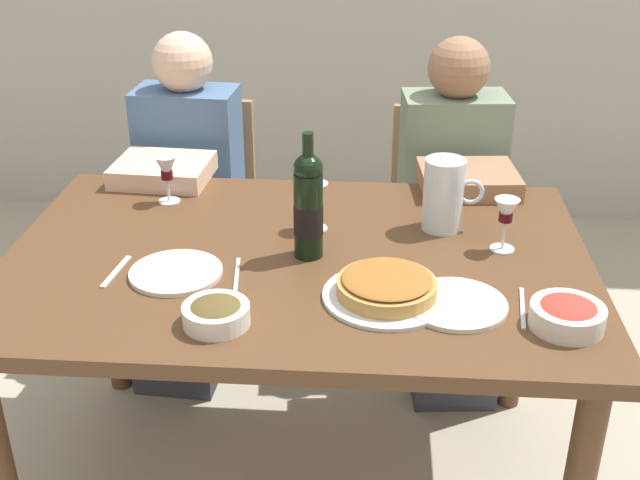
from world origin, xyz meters
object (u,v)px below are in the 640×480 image
Objects in this scene: dinner_plate_left_setting at (176,272)px; chair_right at (442,212)px; diner_right at (455,209)px; wine_glass_right_diner at (506,214)px; olive_bowl at (216,313)px; wine_bottle at (308,206)px; dinner_plate_right_setting at (456,304)px; salad_bowl at (567,314)px; water_pitcher at (443,199)px; chair_left at (203,204)px; baked_tart at (387,287)px; wine_glass_left_diner at (316,197)px; dining_table at (297,286)px; diner_left at (183,200)px; wine_glass_centre at (167,171)px.

chair_right reaches higher than dinner_plate_left_setting.
wine_glass_right_diner is at bearing 91.50° from diner_right.
chair_right reaches higher than olive_bowl.
dinner_plate_right_setting is at bearing -32.07° from wine_bottle.
water_pitcher is at bearing 116.58° from salad_bowl.
baked_tart is at bearing 125.69° from chair_left.
baked_tart is 1.30m from chair_left.
baked_tart is 2.00× the size of olive_bowl.
wine_bottle is 0.30m from baked_tart.
dinner_plate_left_setting is at bearing -138.59° from wine_glass_left_diner.
water_pitcher is at bearing 141.76° from wine_glass_right_diner.
wine_bottle reaches higher than dinner_plate_right_setting.
dining_table is 0.99m from chair_right.
water_pitcher is 0.17× the size of diner_left.
salad_bowl is 1.22m from chair_right.
wine_bottle is 0.16m from wine_glass_left_diner.
wine_bottle reaches higher than chair_left.
dining_table is 5.02× the size of baked_tart.
wine_glass_right_diner reaches higher than chair_left.
dining_table is 0.79m from diner_right.
diner_left is (-0.31, 0.98, -0.17)m from olive_bowl.
salad_bowl is 1.61m from chair_left.
water_pitcher reaches higher than chair_left.
dinner_plate_right_setting is (-0.14, -0.30, -0.10)m from wine_glass_right_diner.
dining_table is at bearing 138.91° from baked_tart.
dining_table is 10.63× the size of wine_glass_centre.
olive_bowl is 0.65× the size of dinner_plate_left_setting.
chair_right is (0.41, 0.88, -0.40)m from wine_bottle.
diner_right reaches higher than wine_bottle.
wine_glass_left_diner is (0.04, 0.16, 0.19)m from dining_table.
wine_glass_left_diner is at bearing 139.13° from diner_left.
water_pitcher is at bearing 5.08° from wine_glass_left_diner.
chair_right is at bearing 96.15° from wine_glass_right_diner.
diner_left is at bearing 9.05° from chair_right.
salad_bowl is 0.19× the size of chair_left.
salad_bowl is 0.24m from dinner_plate_right_setting.
wine_glass_centre is 0.16× the size of chair_right.
water_pitcher is 0.67× the size of baked_tart.
dinner_plate_right_setting is at bearing -8.42° from dinner_plate_left_setting.
wine_glass_centre is at bearing 28.32° from chair_right.
dinner_plate_right_setting is at bearing 163.72° from salad_bowl.
baked_tart is at bearing -138.22° from wine_glass_right_diner.
baked_tart is 0.34× the size of chair_left.
chair_left is at bearing 122.02° from baked_tart.
wine_glass_right_diner is at bearing -10.05° from wine_glass_left_diner.
wine_glass_left_diner is at bearing 43.30° from diner_right.
wine_glass_centre reaches higher than dinner_plate_right_setting.
dining_table is 4.56× the size of wine_bottle.
chair_right is (0.44, 0.87, -0.17)m from dining_table.
dinner_plate_left_setting is 0.26× the size of chair_left.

